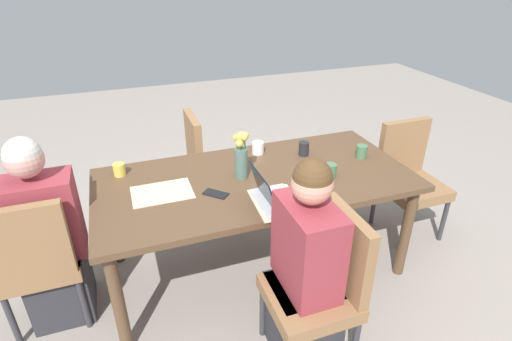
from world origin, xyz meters
TOP-DOWN VIEW (x-y plane):
  - ground_plane at (0.00, 0.00)m, footprint 10.00×10.00m
  - dining_table at (0.00, 0.00)m, footprint 2.03×0.97m
  - chair_head_left_left_near at (-1.33, -0.05)m, footprint 0.44×0.44m
  - person_head_left_left_near at (-1.27, 0.02)m, footprint 0.40×0.36m
  - chair_near_left_mid at (0.10, -0.77)m, footprint 0.44×0.44m
  - person_near_left_mid at (0.02, -0.71)m, footprint 0.36×0.40m
  - chair_head_right_left_far at (1.29, 0.06)m, footprint 0.44×0.44m
  - chair_far_right_near at (-0.12, 0.82)m, footprint 0.44×0.44m
  - flower_vase at (-0.09, 0.04)m, footprint 0.10×0.09m
  - placemat_head_left_left_near at (-0.60, 0.01)m, footprint 0.36×0.26m
  - placemat_near_left_mid at (0.01, -0.33)m, footprint 0.28×0.37m
  - laptop_near_left_mid at (-0.02, -0.32)m, footprint 0.22×0.32m
  - coffee_mug_near_left at (0.46, -0.15)m, footprint 0.08×0.08m
  - coffee_mug_near_right at (0.80, 0.02)m, footprint 0.08×0.08m
  - coffee_mug_centre_left at (0.14, 0.34)m, footprint 0.09×0.09m
  - coffee_mug_centre_right at (0.43, 0.20)m, footprint 0.07×0.07m
  - coffee_mug_far_left at (-0.83, 0.33)m, footprint 0.08×0.08m
  - phone_black at (-0.30, -0.12)m, footprint 0.16×0.16m

SIDE VIEW (x-z plane):
  - ground_plane at x=0.00m, z-range 0.00..0.00m
  - chair_head_left_left_near at x=-1.33m, z-range 0.05..0.95m
  - chair_near_left_mid at x=0.10m, z-range 0.05..0.95m
  - chair_head_right_left_far at x=1.29m, z-range 0.05..0.95m
  - chair_far_right_near at x=-0.12m, z-range 0.05..0.95m
  - person_head_left_left_near at x=-1.27m, z-range -0.07..1.12m
  - person_near_left_mid at x=0.02m, z-range -0.07..1.12m
  - dining_table at x=0.00m, z-range 0.30..1.03m
  - placemat_head_left_left_near at x=-0.60m, z-range 0.74..0.74m
  - placemat_near_left_mid at x=0.01m, z-range 0.74..0.74m
  - phone_black at x=-0.30m, z-range 0.74..0.75m
  - coffee_mug_far_left at x=-0.83m, z-range 0.74..0.82m
  - coffee_mug_near_left at x=0.46m, z-range 0.74..0.83m
  - coffee_mug_centre_left at x=0.14m, z-range 0.74..0.83m
  - laptop_near_left_mid at x=-0.02m, z-range 0.68..0.89m
  - coffee_mug_near_right at x=0.80m, z-range 0.74..0.83m
  - coffee_mug_centre_right at x=0.43m, z-range 0.74..0.84m
  - flower_vase at x=-0.09m, z-range 0.74..1.06m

